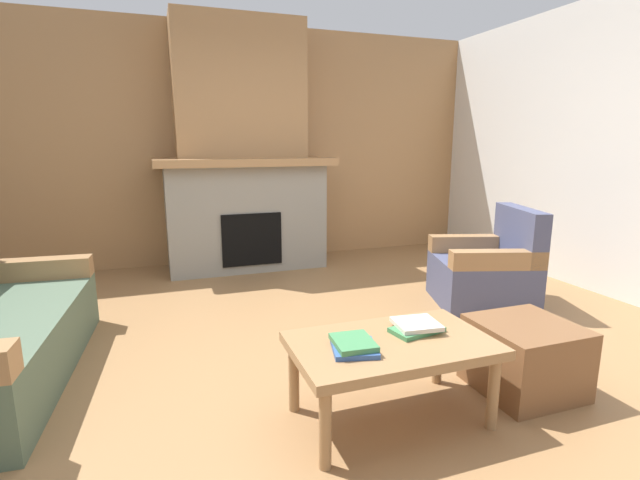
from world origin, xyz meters
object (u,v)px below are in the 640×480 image
(fireplace, at_px, (243,164))
(ottoman, at_px, (525,357))
(coffee_table, at_px, (391,351))
(armchair, at_px, (487,271))

(fireplace, xyz_separation_m, ottoman, (0.99, -3.28, -0.96))
(coffee_table, height_order, ottoman, coffee_table)
(fireplace, relative_size, armchair, 2.83)
(coffee_table, relative_size, ottoman, 1.92)
(armchair, xyz_separation_m, ottoman, (-0.77, -1.29, -0.09))
(fireplace, height_order, ottoman, fireplace)
(coffee_table, bearing_deg, armchair, 38.51)
(fireplace, height_order, coffee_table, fireplace)
(fireplace, distance_m, coffee_table, 3.39)
(armchair, distance_m, ottoman, 1.50)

